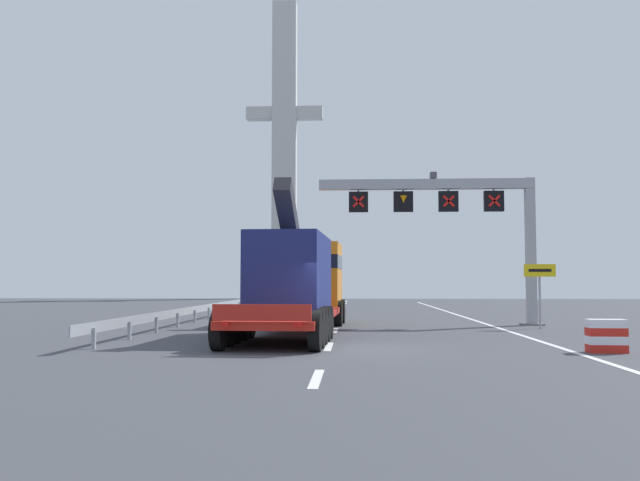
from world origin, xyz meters
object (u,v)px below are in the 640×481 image
object	(u,v)px
heavy_haul_truck_red	(300,280)
exit_sign_yellow	(540,281)
overhead_lane_gantry	(456,208)
crash_barrier_striped	(606,336)
bridge_pylon_distant	(285,146)

from	to	relation	value
heavy_haul_truck_red	exit_sign_yellow	bearing A→B (deg)	11.25
overhead_lane_gantry	heavy_haul_truck_red	world-z (taller)	overhead_lane_gantry
crash_barrier_striped	bridge_pylon_distant	bearing A→B (deg)	104.33
overhead_lane_gantry	exit_sign_yellow	xyz separation A→B (m)	(3.03, -2.23, -3.24)
exit_sign_yellow	crash_barrier_striped	size ratio (longest dim) A/B	2.59
heavy_haul_truck_red	crash_barrier_striped	xyz separation A→B (m)	(8.92, -7.25, -1.54)
bridge_pylon_distant	overhead_lane_gantry	bearing A→B (deg)	-74.90
exit_sign_yellow	heavy_haul_truck_red	bearing A→B (deg)	-168.75
overhead_lane_gantry	heavy_haul_truck_red	bearing A→B (deg)	-148.07
bridge_pylon_distant	crash_barrier_striped	bearing A→B (deg)	-75.67
overhead_lane_gantry	heavy_haul_truck_red	distance (m)	8.50
heavy_haul_truck_red	exit_sign_yellow	world-z (taller)	heavy_haul_truck_red
crash_barrier_striped	bridge_pylon_distant	world-z (taller)	bridge_pylon_distant
exit_sign_yellow	bridge_pylon_distant	world-z (taller)	bridge_pylon_distant
crash_barrier_striped	exit_sign_yellow	bearing A→B (deg)	85.10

